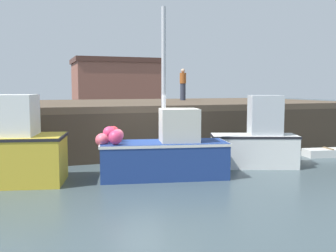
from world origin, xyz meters
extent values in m
cube|color=#3D4C51|center=(0.00, 0.00, -0.05)|extent=(120.00, 160.00, 0.10)
cube|color=brown|center=(3.48, 6.21, 1.93)|extent=(14.31, 8.70, 0.25)
cube|color=#392E23|center=(3.48, 1.98, 0.90)|extent=(14.31, 0.24, 1.80)
cylinder|color=#392E23|center=(-3.27, 2.07, 0.90)|extent=(0.33, 0.33, 1.80)
cylinder|color=#392E23|center=(3.48, 2.07, 0.90)|extent=(0.33, 0.33, 1.80)
cylinder|color=#392E23|center=(-0.81, 10.34, 0.90)|extent=(0.33, 0.33, 1.80)
cylinder|color=#392E23|center=(7.77, 10.34, 0.90)|extent=(0.33, 0.33, 1.80)
cylinder|color=#392E23|center=(0.10, 2.07, 0.90)|extent=(6.79, 0.17, 1.60)
cube|color=silver|center=(-4.31, -0.16, 1.96)|extent=(1.76, 1.61, 1.15)
cube|color=navy|center=(0.06, -0.90, 0.55)|extent=(3.96, 2.05, 1.10)
cube|color=silver|center=(0.06, -0.90, 1.05)|extent=(4.04, 2.10, 0.08)
cube|color=beige|center=(0.52, -0.99, 1.60)|extent=(1.30, 1.17, 1.00)
cylinder|color=#B7B7BC|center=(0.06, -0.90, 3.59)|extent=(0.13, 0.13, 2.99)
sphere|color=#EA5B70|center=(-1.77, -0.76, 1.23)|extent=(0.32, 0.32, 0.32)
sphere|color=red|center=(-1.30, -0.04, 1.37)|extent=(0.34, 0.34, 0.34)
sphere|color=#EA5B70|center=(-1.72, -0.41, 1.17)|extent=(0.40, 0.40, 0.40)
sphere|color=#DB3866|center=(-1.47, -0.26, 1.36)|extent=(0.39, 0.39, 0.39)
sphere|color=#EA5B70|center=(-1.26, -0.47, 1.31)|extent=(0.37, 0.37, 0.37)
sphere|color=#DB3866|center=(-1.45, -1.05, 1.31)|extent=(0.40, 0.40, 0.40)
sphere|color=red|center=(-1.28, 0.01, 1.17)|extent=(0.42, 0.42, 0.42)
cube|color=silver|center=(3.50, -0.41, 0.56)|extent=(3.05, 1.97, 1.12)
cube|color=black|center=(3.50, -0.41, 1.07)|extent=(3.11, 2.01, 0.08)
cube|color=#B2B7BC|center=(3.83, -0.53, 1.79)|extent=(1.29, 1.18, 1.34)
cube|color=silver|center=(7.39, 0.40, 0.15)|extent=(1.99, 1.01, 0.30)
cube|color=#7F6647|center=(7.39, 0.40, 0.32)|extent=(0.20, 0.65, 0.04)
cylinder|color=#2D3342|center=(3.97, 7.47, 2.50)|extent=(0.29, 0.29, 0.89)
cylinder|color=#994C1E|center=(3.97, 7.47, 3.23)|extent=(0.34, 0.34, 0.56)
sphere|color=tan|center=(3.97, 7.47, 3.62)|extent=(0.22, 0.22, 0.22)
cube|color=brown|center=(4.99, 30.18, 2.66)|extent=(8.65, 6.51, 5.31)
cube|color=#4F2D24|center=(4.99, 30.18, 5.56)|extent=(9.00, 6.77, 0.50)
camera|label=1|loc=(-3.67, -11.90, 2.72)|focal=41.60mm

